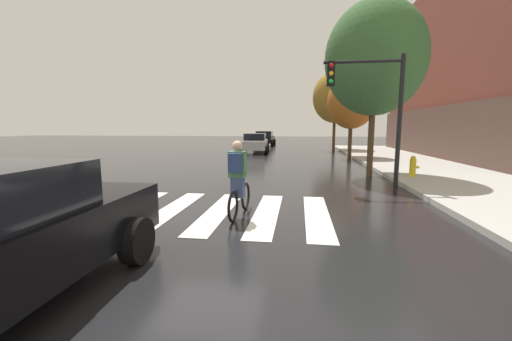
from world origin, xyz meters
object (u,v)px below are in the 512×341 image
at_px(cyclist, 238,179).
at_px(street_tree_mid, 352,102).
at_px(traffic_light_near, 373,99).
at_px(street_tree_near, 375,58).
at_px(street_tree_far, 335,97).
at_px(sedan_mid, 255,143).
at_px(sedan_far, 265,138).
at_px(fire_hydrant, 413,166).

distance_m(cyclist, street_tree_mid, 14.77).
xyz_separation_m(traffic_light_near, street_tree_mid, (0.91, 9.98, 0.69)).
xyz_separation_m(traffic_light_near, street_tree_near, (0.59, 2.74, 1.77)).
relative_size(traffic_light_near, street_tree_near, 0.61).
height_order(traffic_light_near, street_tree_far, street_tree_far).
relative_size(cyclist, traffic_light_near, 0.41).
distance_m(sedan_mid, sedan_far, 9.44).
bearing_deg(traffic_light_near, street_tree_far, 87.82).
relative_size(fire_hydrant, street_tree_far, 0.12).
distance_m(sedan_far, street_tree_mid, 14.84).
xyz_separation_m(sedan_far, cyclist, (2.32, -26.68, 0.05)).
bearing_deg(traffic_light_near, fire_hydrant, 41.55).
bearing_deg(street_tree_mid, sedan_far, 117.94).
distance_m(sedan_mid, fire_hydrant, 13.95).
height_order(sedan_far, street_tree_near, street_tree_near).
relative_size(sedan_mid, fire_hydrant, 5.65).
height_order(sedan_far, fire_hydrant, sedan_far).
height_order(sedan_far, traffic_light_near, traffic_light_near).
bearing_deg(street_tree_far, fire_hydrant, -85.23).
bearing_deg(street_tree_near, street_tree_mid, 87.48).
bearing_deg(sedan_far, street_tree_far, -42.65).
xyz_separation_m(cyclist, street_tree_far, (4.24, 20.64, 3.59)).
xyz_separation_m(cyclist, traffic_light_near, (3.60, 3.82, 2.02)).
bearing_deg(street_tree_mid, street_tree_far, 92.25).
xyz_separation_m(sedan_mid, street_tree_near, (6.22, -10.68, 3.86)).
relative_size(sedan_mid, sedan_far, 0.99).
height_order(sedan_mid, traffic_light_near, traffic_light_near).
bearing_deg(street_tree_mid, traffic_light_near, -95.21).
relative_size(sedan_far, street_tree_mid, 0.85).
relative_size(traffic_light_near, fire_hydrant, 5.38).
height_order(sedan_mid, sedan_far, sedan_far).
bearing_deg(traffic_light_near, street_tree_near, 77.83).
distance_m(sedan_mid, street_tree_near, 12.95).
xyz_separation_m(cyclist, street_tree_mid, (4.51, 13.80, 2.70)).
bearing_deg(cyclist, street_tree_far, 78.39).
relative_size(sedan_mid, street_tree_near, 0.64).
height_order(sedan_far, street_tree_mid, street_tree_mid).
bearing_deg(street_tree_mid, fire_hydrant, -83.16).
distance_m(sedan_far, traffic_light_near, 23.71).
bearing_deg(sedan_far, sedan_mid, -88.21).
bearing_deg(fire_hydrant, street_tree_mid, 96.84).
relative_size(street_tree_mid, street_tree_far, 0.80).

